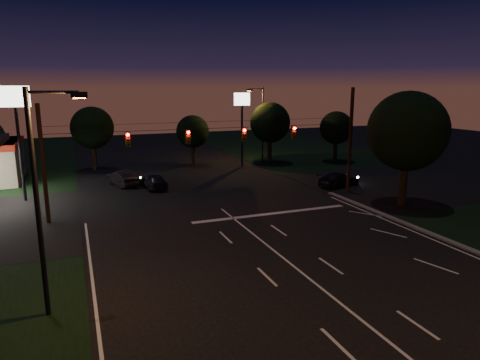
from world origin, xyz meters
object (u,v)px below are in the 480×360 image
tree_right_near (406,132)px  car_oncoming_a (153,181)px  utility_pole_right (347,192)px  car_oncoming_b (123,178)px  car_cross (339,180)px

tree_right_near → car_oncoming_a: (-17.10, 12.40, -4.98)m
tree_right_near → utility_pole_right: bearing=107.5°
tree_right_near → car_oncoming_a: size_ratio=2.14×
car_oncoming_a → car_oncoming_b: 3.38m
utility_pole_right → tree_right_near: 7.61m
car_oncoming_b → car_oncoming_a: bearing=119.0°
utility_pole_right → tree_right_near: size_ratio=1.03×
utility_pole_right → car_cross: bearing=75.1°
utility_pole_right → car_oncoming_a: utility_pole_right is taller
utility_pole_right → car_cross: size_ratio=2.01×
car_oncoming_a → tree_right_near: bearing=136.1°
tree_right_near → car_cross: (-0.94, 7.03, -5.03)m
car_oncoming_b → car_cross: size_ratio=0.97×
utility_pole_right → car_oncoming_b: bearing=151.2°
utility_pole_right → tree_right_near: bearing=-72.5°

